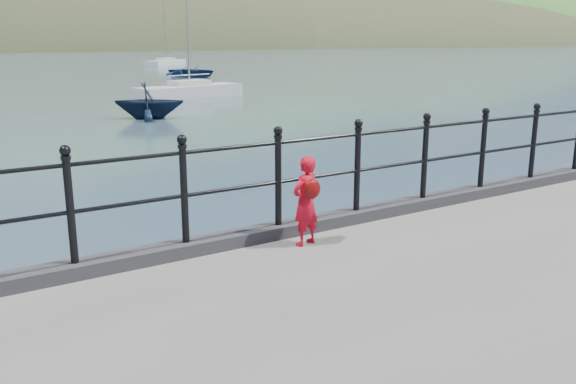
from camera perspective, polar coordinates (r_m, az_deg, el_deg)
ground at (r=7.64m, az=-5.38°, el=-11.73°), size 600.00×600.00×0.00m
kerb at (r=7.11m, az=-5.03°, el=-4.38°), size 60.00×0.30×0.15m
railing at (r=6.91m, az=-5.16°, el=1.51°), size 18.11×0.11×1.20m
far_shore at (r=250.37m, az=-23.06°, el=7.13°), size 830.00×200.00×156.00m
child at (r=6.98m, az=1.68°, el=-0.80°), size 0.44×0.36×1.04m
launch_blue at (r=55.44m, az=-8.90°, el=11.09°), size 5.09×5.78×0.99m
launch_navy at (r=26.70m, az=-12.88°, el=8.31°), size 3.76×3.62×1.52m
sailboat_far at (r=78.46m, az=-11.36°, el=11.74°), size 6.59×5.85×9.85m
sailboat_near at (r=35.95m, az=-9.17°, el=9.24°), size 6.72×3.18×8.88m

